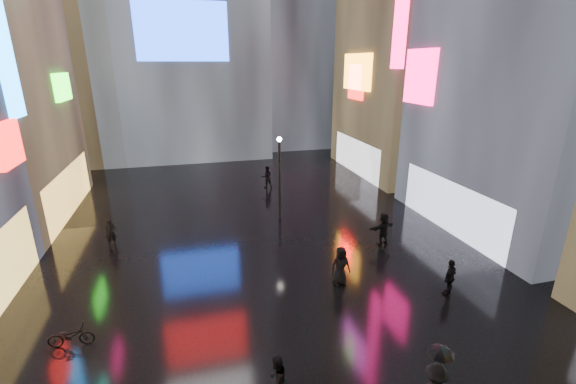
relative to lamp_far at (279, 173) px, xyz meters
name	(u,v)px	position (x,y,z in m)	size (l,w,h in m)	color
ground	(253,230)	(-1.98, -1.51, -2.94)	(140.00, 140.00, 0.00)	black
building_right_far	(421,3)	(13.99, 8.49, 11.03)	(10.28, 12.00, 28.00)	black
tower_flank_left	(57,21)	(-15.98, 20.49, 10.06)	(10.00, 10.00, 26.00)	black
lamp_far	(279,173)	(0.00, 0.00, 0.00)	(0.30, 0.30, 5.20)	black
pedestrian_1	(277,380)	(-3.42, -13.63, -2.18)	(0.74, 0.58, 1.53)	black
pedestrian_3	(450,277)	(4.94, -10.17, -2.13)	(0.95, 0.40, 1.62)	black
pedestrian_4	(341,266)	(0.77, -8.22, -2.06)	(0.87, 0.56, 1.77)	black
pedestrian_5	(383,229)	(4.51, -5.12, -2.05)	(1.67, 0.53, 1.80)	black
pedestrian_6	(111,233)	(-9.70, -1.54, -2.18)	(0.56, 0.37, 1.53)	black
pedestrian_7	(267,177)	(0.49, 6.26, -2.08)	(0.84, 0.66, 1.74)	black
umbrella_1	(440,357)	(0.62, -15.28, -0.87)	(0.70, 0.70, 0.62)	black
umbrella_2	(342,239)	(0.77, -8.22, -0.73)	(0.97, 0.98, 0.89)	black
bicycle	(71,336)	(-9.82, -9.54, -2.54)	(0.54, 1.53, 0.81)	black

